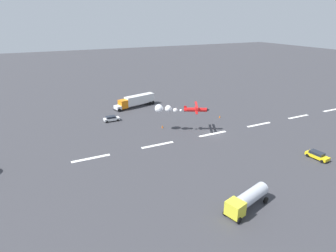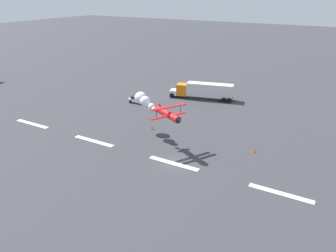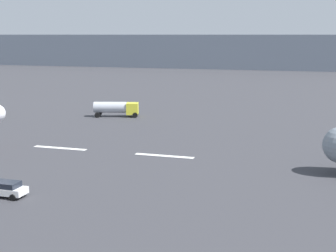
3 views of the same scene
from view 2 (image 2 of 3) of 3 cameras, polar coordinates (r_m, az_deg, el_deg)
ground_plane at (r=49.75m, az=0.94°, el=-6.26°), size 440.00×440.00×0.00m
runway_stripe_2 at (r=45.23m, az=18.33°, el=-10.63°), size 8.00×0.90×0.01m
runway_stripe_3 at (r=49.75m, az=0.94°, el=-6.26°), size 8.00×0.90×0.01m
runway_stripe_4 at (r=58.08m, az=-12.30°, el=-2.47°), size 8.00×0.90×0.01m
runway_stripe_5 at (r=68.85m, az=-21.76°, el=0.35°), size 8.00×0.90×0.01m
stunt_biplane_red at (r=56.14m, az=-2.91°, el=3.68°), size 12.59×8.44×2.22m
semi_truck_orange at (r=78.50m, az=5.98°, el=6.02°), size 14.61×6.29×3.70m
followme_car_yellow at (r=75.77m, az=-5.03°, el=4.43°), size 4.40×2.05×1.52m
traffic_cone_near at (r=54.42m, az=14.19°, el=-3.94°), size 0.44×0.44×0.75m
traffic_cone_far at (r=61.43m, az=-2.74°, el=-0.20°), size 0.44×0.44×0.75m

